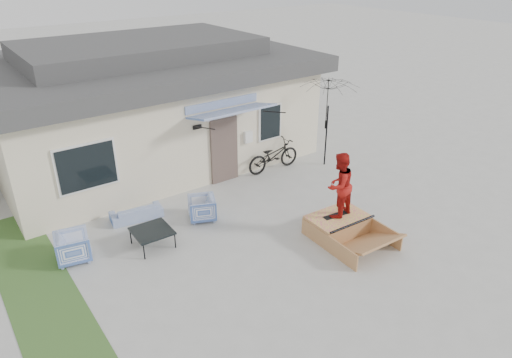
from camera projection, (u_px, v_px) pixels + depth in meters
ground at (290, 257)px, 11.17m from camera, size 90.00×90.00×0.00m
grass_strip at (42, 297)px, 9.88m from camera, size 1.40×8.00×0.01m
house at (145, 102)px, 16.13m from camera, size 10.80×8.49×4.10m
loveseat at (136, 210)px, 12.67m from camera, size 1.44×0.61×0.54m
armchair_left at (73, 246)px, 10.92m from camera, size 0.84×0.88×0.78m
armchair_right at (202, 207)px, 12.63m from camera, size 0.89×0.91×0.73m
coffee_table at (153, 238)px, 11.51m from camera, size 0.94×0.94×0.45m
bicycle at (273, 152)px, 15.40m from camera, size 1.99×0.73×1.26m
patio_umbrella at (328, 116)px, 15.31m from camera, size 2.40×2.31×2.20m
skate_ramp at (337, 225)px, 12.04m from camera, size 1.58×2.06×0.50m
skateboard at (337, 215)px, 11.95m from camera, size 0.78×0.27×0.05m
skater at (339, 184)px, 11.57m from camera, size 0.93×0.78×1.71m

